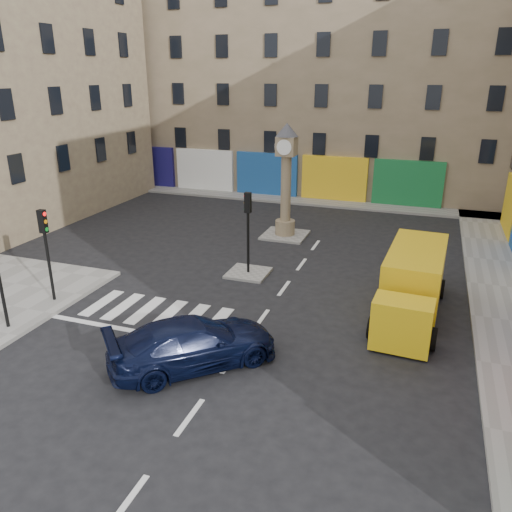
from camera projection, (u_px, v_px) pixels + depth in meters
The scene contains 11 objects.
ground at pixel (219, 377), 15.16m from camera, with size 120.00×120.00×0.00m, color black.
sidewalk_right at pixel (499, 287), 21.28m from camera, with size 2.60×30.00×0.15m, color gray.
sidewalk_far at pixel (290, 199), 36.02m from camera, with size 32.00×2.40×0.15m, color gray.
island_near at pixel (248, 273), 22.84m from camera, with size 1.80×1.80×0.12m, color gray.
island_far at pixel (285, 235), 28.15m from camera, with size 2.40×2.40×0.12m, color gray.
building_far at pixel (313, 75), 38.23m from camera, with size 32.00×10.00×17.00m, color gray.
traffic_light_left_far at pixel (46, 241), 19.13m from camera, with size 0.28×0.22×3.70m.
traffic_light_island at pixel (248, 220), 21.96m from camera, with size 0.28×0.22×3.70m.
clock_pillar at pixel (286, 174), 26.94m from camera, with size 1.20×1.20×6.10m.
navy_sedan at pixel (194, 343), 15.55m from camera, with size 2.15×5.29×1.54m, color black.
yellow_van at pixel (412, 284), 18.79m from camera, with size 2.54×6.70×2.40m.
Camera 1 is at (5.35, -11.84, 8.71)m, focal length 35.00 mm.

